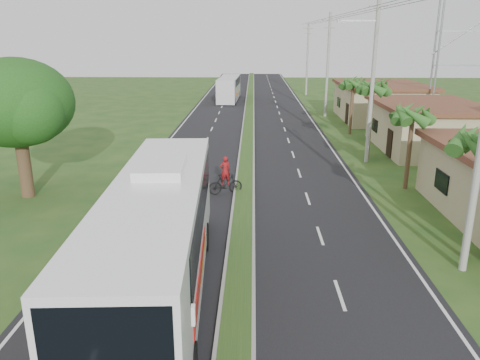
{
  "coord_description": "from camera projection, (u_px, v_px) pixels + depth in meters",
  "views": [
    {
      "loc": [
        0.47,
        -14.27,
        8.5
      ],
      "look_at": [
        -0.15,
        7.55,
        1.8
      ],
      "focal_mm": 35.0,
      "sensor_mm": 36.0,
      "label": 1
    }
  ],
  "objects": [
    {
      "name": "shop_far",
      "position": [
        381.0,
        101.0,
        49.6
      ],
      "size": [
        8.6,
        11.6,
        3.82
      ],
      "color": "tan",
      "rests_on": "ground"
    },
    {
      "name": "ground",
      "position": [
        238.0,
        294.0,
        16.15
      ],
      "size": [
        180.0,
        180.0,
        0.0
      ],
      "primitive_type": "plane",
      "color": "#21481A",
      "rests_on": "ground"
    },
    {
      "name": "median_strip",
      "position": [
        247.0,
        153.0,
        35.23
      ],
      "size": [
        1.2,
        160.0,
        0.18
      ],
      "color": "gray",
      "rests_on": "ground"
    },
    {
      "name": "road_asphalt",
      "position": [
        247.0,
        154.0,
        35.26
      ],
      "size": [
        14.0,
        160.0,
        0.02
      ],
      "primitive_type": "cube",
      "color": "black",
      "rests_on": "ground"
    },
    {
      "name": "shop_mid",
      "position": [
        427.0,
        126.0,
        36.25
      ],
      "size": [
        7.6,
        10.6,
        3.67
      ],
      "color": "tan",
      "rests_on": "ground"
    },
    {
      "name": "lane_edge_right",
      "position": [
        336.0,
        155.0,
        35.08
      ],
      "size": [
        0.12,
        160.0,
        0.01
      ],
      "primitive_type": "cube",
      "color": "silver",
      "rests_on": "ground"
    },
    {
      "name": "utility_pole_d",
      "position": [
        307.0,
        58.0,
        69.75
      ],
      "size": [
        1.6,
        0.28,
        10.5
      ],
      "color": "gray",
      "rests_on": "ground"
    },
    {
      "name": "utility_pole_b",
      "position": [
        373.0,
        72.0,
        31.28
      ],
      "size": [
        3.2,
        0.28,
        12.0
      ],
      "color": "gray",
      "rests_on": "ground"
    },
    {
      "name": "lane_edge_left",
      "position": [
        158.0,
        154.0,
        35.44
      ],
      "size": [
        0.12,
        160.0,
        0.01
      ],
      "primitive_type": "cube",
      "color": "silver",
      "rests_on": "ground"
    },
    {
      "name": "coach_bus_far",
      "position": [
        229.0,
        87.0,
        64.48
      ],
      "size": [
        2.81,
        11.12,
        3.22
      ],
      "rotation": [
        0.0,
        0.0,
        -0.04
      ],
      "color": "silver",
      "rests_on": "ground"
    },
    {
      "name": "motorcyclist",
      "position": [
        225.0,
        181.0,
        26.16
      ],
      "size": [
        2.02,
        1.1,
        2.2
      ],
      "rotation": [
        0.0,
        0.0,
        0.3
      ],
      "color": "black",
      "rests_on": "ground"
    },
    {
      "name": "coach_bus_main",
      "position": [
        159.0,
        230.0,
        15.36
      ],
      "size": [
        3.57,
        13.7,
        4.38
      ],
      "rotation": [
        0.0,
        0.0,
        0.06
      ],
      "color": "white",
      "rests_on": "ground"
    },
    {
      "name": "palm_verge_b",
      "position": [
        413.0,
        114.0,
        26.08
      ],
      "size": [
        2.4,
        2.4,
        5.05
      ],
      "color": "#473321",
      "rests_on": "ground"
    },
    {
      "name": "palm_verge_d",
      "position": [
        353.0,
        83.0,
        41.32
      ],
      "size": [
        2.4,
        2.4,
        5.25
      ],
      "color": "#473321",
      "rests_on": "ground"
    },
    {
      "name": "palm_verge_c",
      "position": [
        373.0,
        87.0,
        32.56
      ],
      "size": [
        2.4,
        2.4,
        5.85
      ],
      "color": "#473321",
      "rests_on": "ground"
    },
    {
      "name": "utility_pole_c",
      "position": [
        328.0,
        64.0,
        50.56
      ],
      "size": [
        1.6,
        0.28,
        11.0
      ],
      "color": "gray",
      "rests_on": "ground"
    },
    {
      "name": "shade_tree",
      "position": [
        14.0,
        106.0,
        24.57
      ],
      "size": [
        6.3,
        6.0,
        7.54
      ],
      "color": "#473321",
      "rests_on": "ground"
    }
  ]
}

